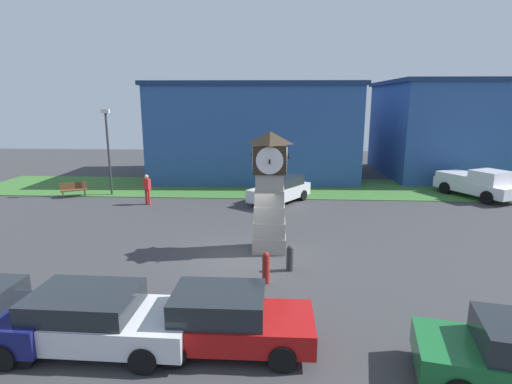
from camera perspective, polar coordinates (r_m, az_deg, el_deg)
The scene contains 14 objects.
ground_plane at distance 15.82m, azimuth -2.01°, elevation -9.32°, with size 70.56×70.56×0.00m, color #38383A.
clock_tower at distance 15.88m, azimuth 1.96°, elevation 0.00°, with size 1.55×1.68×4.84m.
bollard_near_tower at distance 14.54m, azimuth 4.88°, elevation -9.33°, with size 0.26×0.26×0.96m.
bollard_mid_row at distance 13.53m, azimuth 1.43°, elevation -10.73°, with size 0.24×0.24×1.09m.
car_near_tower at distance 11.03m, azimuth -21.93°, elevation -16.36°, with size 4.61×2.17×1.44m.
car_by_building at distance 10.26m, azimuth -4.11°, elevation -17.69°, with size 4.02×1.90×1.48m.
car_far_lot at distance 24.07m, azimuth 3.49°, elevation 0.37°, with size 3.90×4.51×1.54m.
pickup_truck at distance 28.79m, azimuth 29.00°, elevation 1.12°, with size 4.06×5.27×1.85m.
bench at distance 28.01m, azimuth -24.61°, elevation 0.44°, with size 1.66×1.24×0.90m.
pedestrian_near_bench at distance 24.30m, azimuth -15.31°, elevation 0.65°, with size 0.46×0.37×1.79m.
street_lamp_near_road at distance 27.20m, azimuth -20.38°, elevation 6.25°, with size 0.50×0.24×5.49m.
warehouse_blue_far at distance 32.80m, azimuth -0.22°, elevation 8.82°, with size 16.11×10.83×7.35m.
storefront_low_left at distance 38.38m, azimuth 31.07°, elevation 7.78°, with size 18.69×11.28×7.60m.
grass_verge_far at distance 28.16m, azimuth 3.75°, elevation 0.60°, with size 42.34×6.71×0.04m, color #386B2D.
Camera 1 is at (1.36, -14.59, 5.95)m, focal length 28.00 mm.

